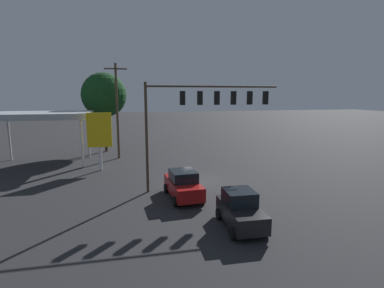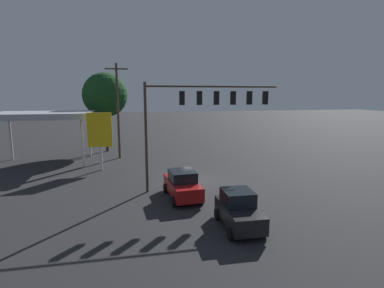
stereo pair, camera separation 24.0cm
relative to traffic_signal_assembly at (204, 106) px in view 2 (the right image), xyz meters
name	(u,v)px [view 2 (the right image)]	position (x,y,z in m)	size (l,w,h in m)	color
ground_plane	(197,181)	(0.11, -1.96, -6.24)	(200.00, 200.00, 0.00)	#262628
traffic_signal_assembly	(204,106)	(0.00, 0.00, 0.00)	(9.94, 0.43, 7.92)	#473828
utility_pole	(118,109)	(6.65, -12.56, -0.77)	(2.40, 0.26, 10.36)	#473828
gas_station_canopy	(43,116)	(14.03, -11.47, -1.34)	(9.37, 6.29, 5.27)	#B2B7BC
price_sign	(100,132)	(8.15, -7.35, -2.59)	(2.21, 0.27, 5.40)	silver
sedan_waiting	(182,185)	(1.97, 1.82, -5.28)	(2.32, 4.52, 1.93)	maroon
hatchback_crossing	(239,210)	(-0.21, 6.94, -5.29)	(2.02, 3.83, 1.97)	black
street_tree	(105,95)	(8.30, -17.05, 0.73)	(5.41, 5.41, 9.69)	#4C331E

